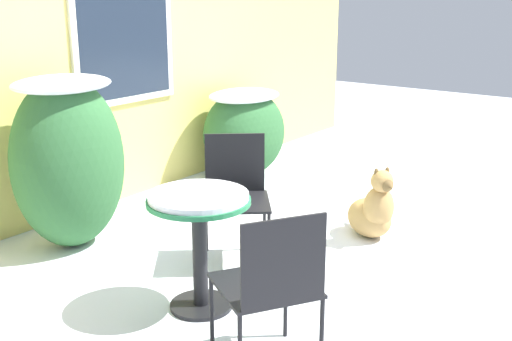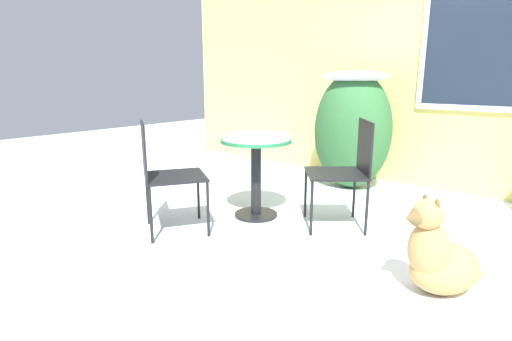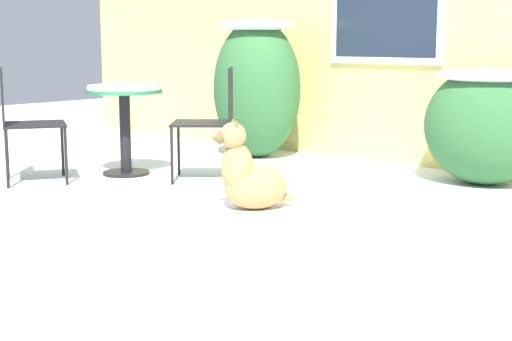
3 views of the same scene
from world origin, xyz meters
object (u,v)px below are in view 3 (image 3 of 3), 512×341
Objects in this scene: patio_table at (125,106)px; patio_chair_far_side at (23,118)px; dog at (249,177)px; patio_chair_near_table at (212,117)px.

patio_chair_far_side is (-0.32, -0.76, -0.07)m from patio_table.
patio_table is 1.75m from dog.
patio_table is at bearing -107.65° from patio_chair_near_table.
dog is (2.00, 0.43, -0.29)m from patio_chair_far_side.
dog is (1.68, -0.33, -0.36)m from patio_table.
patio_table is 1.23× the size of dog.
patio_chair_near_table is at bearing -103.18° from patio_chair_far_side.
patio_chair_near_table is (0.73, 0.30, -0.07)m from patio_table.
patio_table is at bearing -81.16° from patio_chair_far_side.
patio_chair_near_table is 1.49m from patio_chair_far_side.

